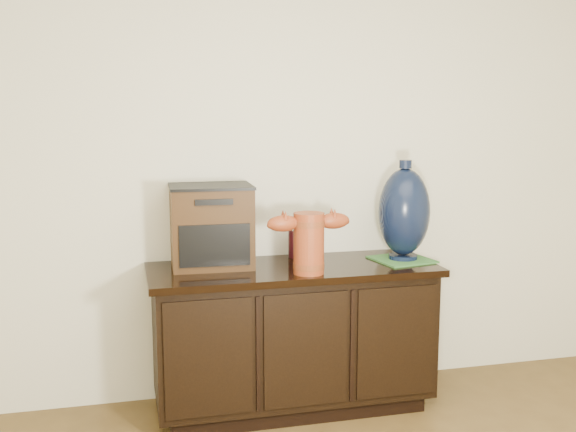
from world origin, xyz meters
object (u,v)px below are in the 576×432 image
object	(u,v)px
terracotta_vessel	(309,239)
spray_can	(294,242)
tv_radio	(211,226)
lamp_base	(404,212)
sideboard	(293,336)

from	to	relation	value
terracotta_vessel	spray_can	world-z (taller)	terracotta_vessel
tv_radio	lamp_base	distance (m)	1.00
lamp_base	spray_can	distance (m)	0.60
tv_radio	spray_can	world-z (taller)	tv_radio
spray_can	lamp_base	bearing A→B (deg)	-20.11
terracotta_vessel	lamp_base	xyz separation A→B (m)	(0.56, 0.16, 0.09)
tv_radio	lamp_base	bearing A→B (deg)	-4.54
terracotta_vessel	spray_can	size ratio (longest dim) A/B	2.41
sideboard	tv_radio	size ratio (longest dim) A/B	3.47
sideboard	tv_radio	distance (m)	0.71
lamp_base	spray_can	size ratio (longest dim) A/B	2.99
lamp_base	terracotta_vessel	bearing A→B (deg)	-164.18
spray_can	tv_radio	bearing A→B (deg)	-169.49
sideboard	terracotta_vessel	distance (m)	0.56
tv_radio	lamp_base	world-z (taller)	lamp_base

